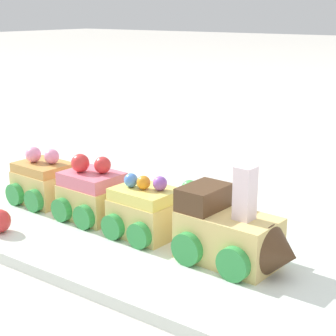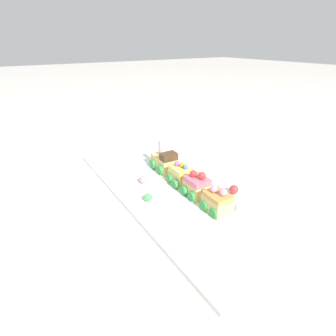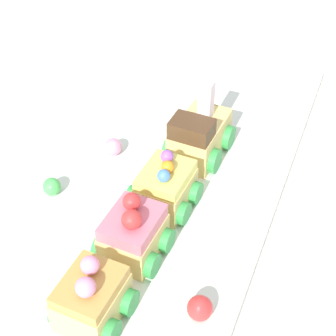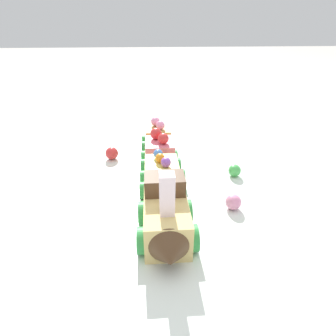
# 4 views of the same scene
# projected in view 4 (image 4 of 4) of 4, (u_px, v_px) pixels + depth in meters

# --- Properties ---
(ground_plane) EXTENTS (10.00, 10.00, 0.00)m
(ground_plane) POSITION_uv_depth(u_px,v_px,m) (182.00, 192.00, 0.45)
(ground_plane) COLOR beige
(display_board) EXTENTS (0.76, 0.32, 0.01)m
(display_board) POSITION_uv_depth(u_px,v_px,m) (182.00, 189.00, 0.45)
(display_board) COLOR silver
(display_board) RESTS_ON ground_plane
(cake_train_locomotive) EXTENTS (0.12, 0.08, 0.10)m
(cake_train_locomotive) POSITION_uv_depth(u_px,v_px,m) (167.00, 220.00, 0.32)
(cake_train_locomotive) COLOR #E5C675
(cake_train_locomotive) RESTS_ON display_board
(cake_car_lemon) EXTENTS (0.07, 0.07, 0.07)m
(cake_car_lemon) POSITION_uv_depth(u_px,v_px,m) (162.00, 177.00, 0.42)
(cake_car_lemon) COLOR #E5C675
(cake_car_lemon) RESTS_ON display_board
(cake_car_strawberry) EXTENTS (0.07, 0.07, 0.08)m
(cake_car_strawberry) POSITION_uv_depth(u_px,v_px,m) (160.00, 154.00, 0.49)
(cake_car_strawberry) COLOR #E5C675
(cake_car_strawberry) RESTS_ON display_board
(cake_car_caramel) EXTENTS (0.07, 0.07, 0.07)m
(cake_car_caramel) POSITION_uv_depth(u_px,v_px,m) (158.00, 139.00, 0.57)
(cake_car_caramel) COLOR #E5C675
(cake_car_caramel) RESTS_ON display_board
(gumball_pink) EXTENTS (0.02, 0.02, 0.02)m
(gumball_pink) POSITION_uv_depth(u_px,v_px,m) (233.00, 202.00, 0.38)
(gumball_pink) COLOR pink
(gumball_pink) RESTS_ON display_board
(gumball_red) EXTENTS (0.03, 0.03, 0.03)m
(gumball_red) POSITION_uv_depth(u_px,v_px,m) (112.00, 153.00, 0.54)
(gumball_red) COLOR red
(gumball_red) RESTS_ON display_board
(gumball_green) EXTENTS (0.02, 0.02, 0.02)m
(gumball_green) POSITION_uv_depth(u_px,v_px,m) (235.00, 170.00, 0.47)
(gumball_green) COLOR #4CBC56
(gumball_green) RESTS_ON display_board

